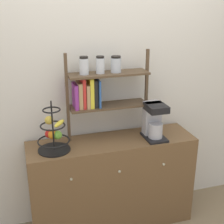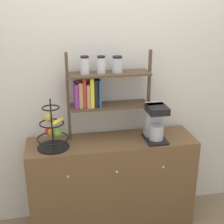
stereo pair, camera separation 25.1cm
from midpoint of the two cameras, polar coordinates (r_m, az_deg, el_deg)
The scene contains 5 objects.
wall_back at distance 2.80m, azimuth 1.63°, elevation 5.03°, with size 7.00×0.05×2.60m, color silver.
sideboard at distance 2.93m, azimuth 2.54°, elevation -12.90°, with size 1.47×0.42×0.86m.
coffee_maker at distance 2.74m, azimuth 10.48°, elevation -1.83°, with size 0.17×0.25×0.32m.
fruit_stand at distance 2.58m, azimuth -8.10°, elevation -3.62°, with size 0.26×0.26×0.42m.
shelf_hutch at distance 2.64m, azimuth 0.26°, elevation 4.51°, with size 0.73×0.20×0.76m.
Camera 2 is at (-0.47, -2.21, 2.04)m, focal length 50.00 mm.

